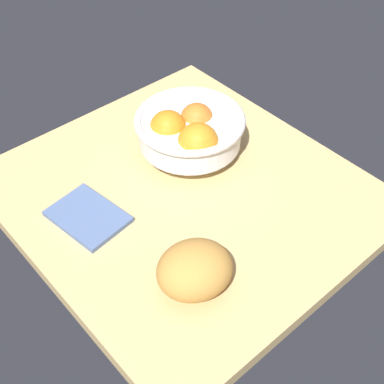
# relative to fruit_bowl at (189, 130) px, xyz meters

# --- Properties ---
(ground_plane) EXTENTS (0.70, 0.65, 0.03)m
(ground_plane) POSITION_rel_fruit_bowl_xyz_m (0.08, -0.08, -0.08)
(ground_plane) COLOR tan
(fruit_bowl) EXTENTS (0.23, 0.23, 0.12)m
(fruit_bowl) POSITION_rel_fruit_bowl_xyz_m (0.00, 0.00, 0.00)
(fruit_bowl) COLOR white
(fruit_bowl) RESTS_ON ground
(bread_loaf) EXTENTS (0.15, 0.16, 0.09)m
(bread_loaf) POSITION_rel_fruit_bowl_xyz_m (0.27, -0.22, -0.02)
(bread_loaf) COLOR #C58A3E
(bread_loaf) RESTS_ON ground
(napkin_folded) EXTENTS (0.16, 0.12, 0.01)m
(napkin_folded) POSITION_rel_fruit_bowl_xyz_m (0.02, -0.27, -0.06)
(napkin_folded) COLOR #506694
(napkin_folded) RESTS_ON ground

